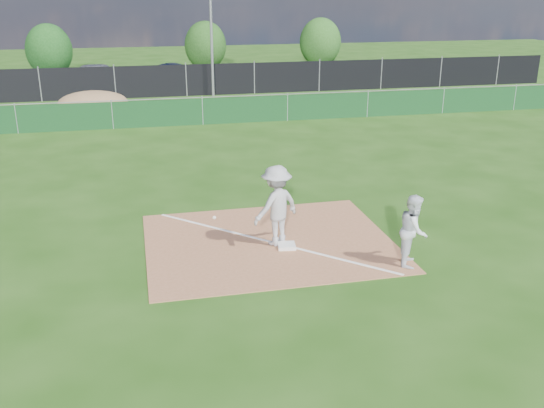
{
  "coord_description": "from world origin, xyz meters",
  "views": [
    {
      "loc": [
        -2.97,
        -12.46,
        5.94
      ],
      "look_at": [
        0.08,
        1.0,
        1.0
      ],
      "focal_mm": 40.0,
      "sensor_mm": 36.0,
      "label": 1
    }
  ],
  "objects_px": {
    "tree_left": "(49,50)",
    "light_pole": "(211,24)",
    "first_base": "(287,246)",
    "play_at_first": "(276,206)",
    "car_mid": "(180,75)",
    "tree_right": "(320,42)",
    "car_right": "(236,73)",
    "tree_mid": "(205,45)",
    "runner": "(414,230)",
    "car_left": "(101,75)"
  },
  "relations": [
    {
      "from": "runner",
      "to": "car_right",
      "type": "xyz_separation_m",
      "value": [
        0.73,
        28.28,
        -0.2
      ]
    },
    {
      "from": "car_right",
      "to": "light_pole",
      "type": "bearing_deg",
      "value": 148.8
    },
    {
      "from": "light_pole",
      "to": "tree_mid",
      "type": "relative_size",
      "value": 2.19
    },
    {
      "from": "tree_mid",
      "to": "tree_left",
      "type": "bearing_deg",
      "value": -172.2
    },
    {
      "from": "car_left",
      "to": "car_mid",
      "type": "distance_m",
      "value": 4.9
    },
    {
      "from": "car_mid",
      "to": "play_at_first",
      "type": "bearing_deg",
      "value": 166.74
    },
    {
      "from": "first_base",
      "to": "tree_right",
      "type": "relative_size",
      "value": 0.11
    },
    {
      "from": "first_base",
      "to": "car_left",
      "type": "xyz_separation_m",
      "value": [
        -5.26,
        26.92,
        0.7
      ]
    },
    {
      "from": "car_mid",
      "to": "tree_right",
      "type": "distance_m",
      "value": 13.58
    },
    {
      "from": "car_left",
      "to": "car_right",
      "type": "relative_size",
      "value": 1.04
    },
    {
      "from": "tree_left",
      "to": "tree_mid",
      "type": "bearing_deg",
      "value": 7.8
    },
    {
      "from": "runner",
      "to": "car_left",
      "type": "height_order",
      "value": "runner"
    },
    {
      "from": "play_at_first",
      "to": "tree_left",
      "type": "xyz_separation_m",
      "value": [
        -8.61,
        31.49,
        0.89
      ]
    },
    {
      "from": "tree_mid",
      "to": "light_pole",
      "type": "bearing_deg",
      "value": -94.84
    },
    {
      "from": "runner",
      "to": "tree_right",
      "type": "bearing_deg",
      "value": 14.12
    },
    {
      "from": "runner",
      "to": "car_mid",
      "type": "bearing_deg",
      "value": 33.97
    },
    {
      "from": "play_at_first",
      "to": "car_right",
      "type": "relative_size",
      "value": 0.54
    },
    {
      "from": "play_at_first",
      "to": "tree_mid",
      "type": "height_order",
      "value": "tree_mid"
    },
    {
      "from": "car_left",
      "to": "tree_left",
      "type": "relative_size",
      "value": 1.21
    },
    {
      "from": "first_base",
      "to": "play_at_first",
      "type": "distance_m",
      "value": 1.01
    },
    {
      "from": "tree_mid",
      "to": "runner",
      "type": "bearing_deg",
      "value": -89.25
    },
    {
      "from": "car_mid",
      "to": "tree_mid",
      "type": "distance_m",
      "value": 7.64
    },
    {
      "from": "light_pole",
      "to": "play_at_first",
      "type": "distance_m",
      "value": 22.1
    },
    {
      "from": "play_at_first",
      "to": "tree_right",
      "type": "relative_size",
      "value": 0.61
    },
    {
      "from": "car_mid",
      "to": "tree_mid",
      "type": "bearing_deg",
      "value": -33.3
    },
    {
      "from": "light_pole",
      "to": "first_base",
      "type": "bearing_deg",
      "value": -93.0
    },
    {
      "from": "runner",
      "to": "car_left",
      "type": "bearing_deg",
      "value": 43.21
    },
    {
      "from": "runner",
      "to": "play_at_first",
      "type": "bearing_deg",
      "value": 85.13
    },
    {
      "from": "light_pole",
      "to": "tree_left",
      "type": "distance_m",
      "value": 14.01
    },
    {
      "from": "play_at_first",
      "to": "runner",
      "type": "distance_m",
      "value": 3.27
    },
    {
      "from": "tree_left",
      "to": "light_pole",
      "type": "bearing_deg",
      "value": -44.05
    },
    {
      "from": "car_right",
      "to": "tree_left",
      "type": "xyz_separation_m",
      "value": [
        -12.09,
        4.97,
        1.27
      ]
    },
    {
      "from": "car_left",
      "to": "first_base",
      "type": "bearing_deg",
      "value": -167.09
    },
    {
      "from": "car_right",
      "to": "tree_right",
      "type": "distance_m",
      "value": 10.22
    },
    {
      "from": "car_mid",
      "to": "tree_left",
      "type": "relative_size",
      "value": 1.17
    },
    {
      "from": "first_base",
      "to": "runner",
      "type": "relative_size",
      "value": 0.25
    },
    {
      "from": "car_left",
      "to": "tree_right",
      "type": "distance_m",
      "value": 17.56
    },
    {
      "from": "light_pole",
      "to": "first_base",
      "type": "distance_m",
      "value": 22.53
    },
    {
      "from": "play_at_first",
      "to": "tree_left",
      "type": "height_order",
      "value": "tree_left"
    },
    {
      "from": "tree_left",
      "to": "tree_mid",
      "type": "xyz_separation_m",
      "value": [
        10.9,
        1.49,
        -0.01
      ]
    },
    {
      "from": "light_pole",
      "to": "car_left",
      "type": "distance_m",
      "value": 8.63
    },
    {
      "from": "first_base",
      "to": "car_right",
      "type": "distance_m",
      "value": 27.02
    },
    {
      "from": "runner",
      "to": "tree_right",
      "type": "distance_m",
      "value": 35.84
    },
    {
      "from": "play_at_first",
      "to": "tree_right",
      "type": "xyz_separation_m",
      "value": [
        11.23,
        33.04,
        0.95
      ]
    },
    {
      "from": "play_at_first",
      "to": "car_left",
      "type": "relative_size",
      "value": 0.52
    },
    {
      "from": "car_mid",
      "to": "car_right",
      "type": "height_order",
      "value": "car_mid"
    },
    {
      "from": "car_right",
      "to": "tree_right",
      "type": "height_order",
      "value": "tree_right"
    },
    {
      "from": "first_base",
      "to": "car_mid",
      "type": "bearing_deg",
      "value": 90.92
    },
    {
      "from": "first_base",
      "to": "runner",
      "type": "height_order",
      "value": "runner"
    },
    {
      "from": "light_pole",
      "to": "car_mid",
      "type": "relative_size",
      "value": 1.86
    }
  ]
}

